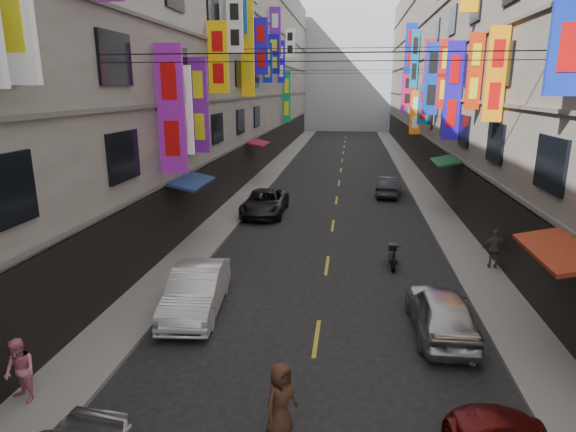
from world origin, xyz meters
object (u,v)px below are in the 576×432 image
(pedestrian_crossing, at_px, (281,400))
(pedestrian_lfar, at_px, (20,371))
(pedestrian_rfar, at_px, (495,249))
(car_left_mid, at_px, (196,290))
(car_right_far, at_px, (389,186))
(car_left_far, at_px, (265,203))
(scooter_far_right, at_px, (393,256))
(car_right_mid, at_px, (441,311))

(pedestrian_crossing, bearing_deg, pedestrian_lfar, 124.19)
(pedestrian_rfar, xyz_separation_m, pedestrian_crossing, (-7.06, -10.40, -0.10))
(car_left_mid, distance_m, pedestrian_rfar, 11.75)
(car_right_far, relative_size, pedestrian_crossing, 2.45)
(car_left_far, distance_m, pedestrian_crossing, 18.34)
(car_right_far, bearing_deg, pedestrian_crossing, 89.95)
(scooter_far_right, distance_m, car_left_mid, 8.37)
(car_left_far, bearing_deg, car_right_mid, -60.30)
(scooter_far_right, height_order, car_left_mid, car_left_mid)
(pedestrian_crossing, bearing_deg, car_right_far, 26.43)
(scooter_far_right, bearing_deg, car_left_mid, 38.43)
(car_left_far, height_order, pedestrian_lfar, pedestrian_lfar)
(pedestrian_lfar, bearing_deg, pedestrian_crossing, 23.89)
(scooter_far_right, bearing_deg, pedestrian_crossing, 74.47)
(pedestrian_lfar, height_order, pedestrian_crossing, pedestrian_lfar)
(scooter_far_right, xyz_separation_m, pedestrian_crossing, (-3.11, -10.41, 0.38))
(scooter_far_right, distance_m, pedestrian_lfar, 13.71)
(scooter_far_right, relative_size, car_left_mid, 0.40)
(car_right_far, distance_m, pedestrian_lfar, 25.74)
(car_left_far, relative_size, pedestrian_crossing, 3.04)
(scooter_far_right, relative_size, car_right_far, 0.45)
(car_left_far, height_order, pedestrian_crossing, pedestrian_crossing)
(car_right_far, xyz_separation_m, pedestrian_crossing, (-3.94, -23.92, 0.16))
(scooter_far_right, distance_m, car_right_mid, 5.63)
(car_left_mid, height_order, car_right_mid, car_left_mid)
(car_left_far, bearing_deg, pedestrian_rfar, -36.05)
(scooter_far_right, height_order, pedestrian_lfar, pedestrian_lfar)
(scooter_far_right, distance_m, car_left_far, 10.09)
(pedestrian_crossing, bearing_deg, pedestrian_rfar, 1.62)
(car_left_mid, xyz_separation_m, pedestrian_crossing, (3.54, -5.34, 0.08))
(pedestrian_lfar, bearing_deg, car_left_mid, 90.24)
(car_right_far, bearing_deg, car_left_far, 47.69)
(pedestrian_rfar, bearing_deg, car_right_far, -72.09)
(car_right_mid, distance_m, pedestrian_lfar, 11.11)
(scooter_far_right, height_order, car_left_far, car_left_far)
(pedestrian_rfar, bearing_deg, pedestrian_lfar, 43.04)
(scooter_far_right, distance_m, car_right_far, 13.53)
(car_left_mid, relative_size, pedestrian_crossing, 2.74)
(car_right_mid, height_order, pedestrian_lfar, pedestrian_lfar)
(car_right_mid, distance_m, pedestrian_rfar, 6.29)
(car_left_mid, height_order, pedestrian_lfar, pedestrian_lfar)
(scooter_far_right, bearing_deg, car_left_far, -47.61)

